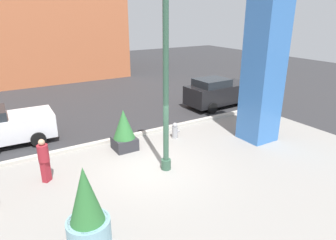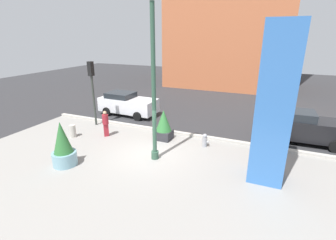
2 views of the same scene
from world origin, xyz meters
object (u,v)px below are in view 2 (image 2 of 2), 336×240
object	(u,v)px
art_pillar_blue	(274,106)
concrete_bollard	(73,131)
pedestrian_on_sidewalk	(106,122)
potted_plant_near_left	(164,125)
traffic_light_far_side	(92,83)
fire_hydrant	(205,140)
car_curb_east	(127,104)
lamp_post	(154,86)
car_far_lane	(305,127)
potted_plant_by_pillar	(63,147)

from	to	relation	value
art_pillar_blue	concrete_bollard	xyz separation A→B (m)	(-10.75, 0.25, -2.80)
pedestrian_on_sidewalk	potted_plant_near_left	bearing A→B (deg)	16.19
traffic_light_far_side	pedestrian_on_sidewalk	xyz separation A→B (m)	(1.87, -1.38, -2.00)
pedestrian_on_sidewalk	fire_hydrant	bearing A→B (deg)	8.68
potted_plant_near_left	car_curb_east	bearing A→B (deg)	144.12
concrete_bollard	traffic_light_far_side	xyz separation A→B (m)	(-0.11, 2.27, 2.50)
art_pillar_blue	pedestrian_on_sidewalk	world-z (taller)	art_pillar_blue
art_pillar_blue	lamp_post	bearing A→B (deg)	-176.84
car_curb_east	car_far_lane	size ratio (longest dim) A/B	1.03
concrete_bollard	pedestrian_on_sidewalk	bearing A→B (deg)	26.92
concrete_bollard	car_far_lane	distance (m)	13.41
potted_plant_by_pillar	traffic_light_far_side	size ratio (longest dim) A/B	0.51
potted_plant_near_left	concrete_bollard	distance (m)	5.45
potted_plant_near_left	concrete_bollard	size ratio (longest dim) A/B	2.35
potted_plant_by_pillar	car_far_lane	distance (m)	12.81
art_pillar_blue	car_curb_east	xyz separation A→B (m)	(-10.11, 5.34, -2.32)
pedestrian_on_sidewalk	car_far_lane	bearing A→B (deg)	19.11
potted_plant_by_pillar	pedestrian_on_sidewalk	bearing A→B (deg)	95.44
traffic_light_far_side	art_pillar_blue	bearing A→B (deg)	-13.05
concrete_bollard	traffic_light_far_side	size ratio (longest dim) A/B	0.18
concrete_bollard	car_curb_east	size ratio (longest dim) A/B	0.17
lamp_post	pedestrian_on_sidewalk	size ratio (longest dim) A/B	4.70
lamp_post	car_curb_east	size ratio (longest dim) A/B	1.68
fire_hydrant	concrete_bollard	xyz separation A→B (m)	(-7.58, -1.78, 0.01)
car_far_lane	art_pillar_blue	bearing A→B (deg)	-110.43
concrete_bollard	fire_hydrant	bearing A→B (deg)	13.22
potted_plant_by_pillar	fire_hydrant	xyz separation A→B (m)	(5.48, 4.52, -0.57)
potted_plant_by_pillar	car_curb_east	distance (m)	7.96
potted_plant_near_left	traffic_light_far_side	xyz separation A→B (m)	(-5.21, 0.41, 2.00)
fire_hydrant	concrete_bollard	world-z (taller)	same
lamp_post	potted_plant_by_pillar	distance (m)	5.00
lamp_post	potted_plant_by_pillar	bearing A→B (deg)	-148.41
traffic_light_far_side	potted_plant_by_pillar	bearing A→B (deg)	-66.15
traffic_light_far_side	car_far_lane	bearing A→B (deg)	10.59
art_pillar_blue	fire_hydrant	distance (m)	4.69
car_curb_east	pedestrian_on_sidewalk	size ratio (longest dim) A/B	2.80
car_far_lane	concrete_bollard	bearing A→B (deg)	-159.75
potted_plant_by_pillar	car_curb_east	bearing A→B (deg)	100.60
concrete_bollard	pedestrian_on_sidewalk	size ratio (longest dim) A/B	0.48
potted_plant_near_left	car_far_lane	world-z (taller)	car_far_lane
concrete_bollard	pedestrian_on_sidewalk	xyz separation A→B (m)	(1.75, 0.89, 0.50)
potted_plant_by_pillar	traffic_light_far_side	xyz separation A→B (m)	(-2.21, 5.01, 1.93)
concrete_bollard	lamp_post	bearing A→B (deg)	-5.30
fire_hydrant	car_curb_east	distance (m)	7.70
fire_hydrant	concrete_bollard	size ratio (longest dim) A/B	1.00
concrete_bollard	car_far_lane	xyz separation A→B (m)	(12.57, 4.64, 0.52)
fire_hydrant	pedestrian_on_sidewalk	xyz separation A→B (m)	(-5.82, -0.89, 0.50)
potted_plant_by_pillar	pedestrian_on_sidewalk	size ratio (longest dim) A/B	1.36
art_pillar_blue	car_far_lane	distance (m)	5.69
potted_plant_by_pillar	concrete_bollard	xyz separation A→B (m)	(-2.10, 2.74, -0.57)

